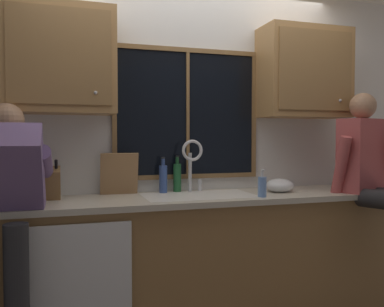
{
  "coord_description": "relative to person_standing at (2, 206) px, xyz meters",
  "views": [
    {
      "loc": [
        -0.9,
        -3.09,
        1.33
      ],
      "look_at": [
        -0.03,
        -0.3,
        1.22
      ],
      "focal_mm": 38.31,
      "sensor_mm": 36.0,
      "label": 1
    }
  ],
  "objects": [
    {
      "name": "back_wall",
      "position": [
        1.24,
        0.67,
        0.32
      ],
      "size": [
        5.68,
        0.12,
        2.55
      ],
      "primitive_type": "cube",
      "color": "silver",
      "rests_on": "floor"
    },
    {
      "name": "window_glass",
      "position": [
        1.26,
        0.6,
        0.57
      ],
      "size": [
        1.1,
        0.02,
        0.95
      ],
      "primitive_type": "cube",
      "color": "black"
    },
    {
      "name": "window_frame_top",
      "position": [
        1.26,
        0.59,
        1.06
      ],
      "size": [
        1.17,
        0.02,
        0.04
      ],
      "primitive_type": "cube",
      "color": "brown"
    },
    {
      "name": "window_frame_bottom",
      "position": [
        1.26,
        0.59,
        0.08
      ],
      "size": [
        1.17,
        0.02,
        0.04
      ],
      "primitive_type": "cube",
      "color": "brown"
    },
    {
      "name": "window_frame_left",
      "position": [
        0.69,
        0.59,
        0.57
      ],
      "size": [
        0.03,
        0.02,
        0.95
      ],
      "primitive_type": "cube",
      "color": "brown"
    },
    {
      "name": "window_frame_right",
      "position": [
        1.83,
        0.59,
        0.57
      ],
      "size": [
        0.03,
        0.02,
        0.95
      ],
      "primitive_type": "cube",
      "color": "brown"
    },
    {
      "name": "window_mullion_center",
      "position": [
        1.26,
        0.59,
        0.57
      ],
      "size": [
        0.02,
        0.02,
        0.95
      ],
      "primitive_type": "cube",
      "color": "brown"
    },
    {
      "name": "lower_cabinet_run",
      "position": [
        1.24,
        0.32,
        -0.52
      ],
      "size": [
        3.28,
        0.58,
        0.88
      ],
      "primitive_type": "cube",
      "color": "olive",
      "rests_on": "floor"
    },
    {
      "name": "countertop",
      "position": [
        1.24,
        0.3,
        -0.06
      ],
      "size": [
        3.34,
        0.62,
        0.04
      ],
      "primitive_type": "cube",
      "color": "beige",
      "rests_on": "lower_cabinet_run"
    },
    {
      "name": "dishwasher_front",
      "position": [
        0.42,
        -0.0,
        -0.5
      ],
      "size": [
        0.6,
        0.02,
        0.74
      ],
      "primitive_type": "cube",
      "color": "white"
    },
    {
      "name": "upper_cabinet_left",
      "position": [
        0.32,
        0.44,
        0.9
      ],
      "size": [
        0.72,
        0.36,
        0.72
      ],
      "color": "#A87A47"
    },
    {
      "name": "upper_cabinet_right",
      "position": [
        2.2,
        0.44,
        0.9
      ],
      "size": [
        0.72,
        0.36,
        0.72
      ],
      "color": "#A87A47"
    },
    {
      "name": "sink",
      "position": [
        1.26,
        0.31,
        -0.13
      ],
      "size": [
        0.8,
        0.46,
        0.21
      ],
      "color": "white",
      "rests_on": "lower_cabinet_run"
    },
    {
      "name": "faucet",
      "position": [
        1.27,
        0.49,
        0.22
      ],
      "size": [
        0.18,
        0.09,
        0.4
      ],
      "color": "silver",
      "rests_on": "countertop"
    },
    {
      "name": "person_standing",
      "position": [
        0.0,
        0.0,
        0.0
      ],
      "size": [
        0.53,
        0.7,
        1.55
      ],
      "color": "#262628",
      "rests_on": "floor"
    },
    {
      "name": "person_sitting_on_counter",
      "position": [
        2.53,
        0.04,
        0.15
      ],
      "size": [
        0.54,
        0.66,
        1.26
      ],
      "color": "#262628",
      "rests_on": "countertop"
    },
    {
      "name": "knife_block",
      "position": [
        0.25,
        0.4,
        0.07
      ],
      "size": [
        0.12,
        0.18,
        0.32
      ],
      "color": "olive",
      "rests_on": "countertop"
    },
    {
      "name": "cutting_board",
      "position": [
        0.72,
        0.53,
        0.11
      ],
      "size": [
        0.27,
        0.08,
        0.31
      ],
      "primitive_type": "cube",
      "rotation": [
        0.21,
        0.0,
        0.0
      ],
      "color": "#997047",
      "rests_on": "countertop"
    },
    {
      "name": "mixing_bowl",
      "position": [
        1.91,
        0.31,
        0.01
      ],
      "size": [
        0.21,
        0.21,
        0.11
      ],
      "primitive_type": "ellipsoid",
      "color": "silver",
      "rests_on": "countertop"
    },
    {
      "name": "soap_dispenser",
      "position": [
        1.66,
        0.1,
        0.04
      ],
      "size": [
        0.06,
        0.07,
        0.2
      ],
      "color": "#668CCC",
      "rests_on": "countertop"
    },
    {
      "name": "bottle_green_glass",
      "position": [
        1.16,
        0.55,
        0.08
      ],
      "size": [
        0.06,
        0.06,
        0.28
      ],
      "color": "#1E592D",
      "rests_on": "countertop"
    },
    {
      "name": "bottle_tall_clear",
      "position": [
        1.04,
        0.51,
        0.08
      ],
      "size": [
        0.06,
        0.06,
        0.27
      ],
      "color": "#334C8C",
      "rests_on": "countertop"
    }
  ]
}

